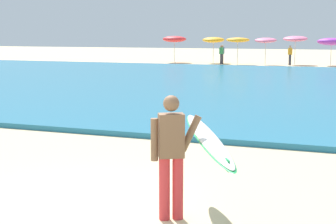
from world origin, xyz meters
name	(u,v)px	position (x,y,z in m)	size (l,w,h in m)	color
ground_plane	(86,220)	(0.00, 0.00, 0.00)	(160.00, 160.00, 0.00)	beige
sea	(289,86)	(0.00, 19.49, 0.07)	(120.00, 28.00, 0.14)	teal
surfer_with_board	(189,146)	(1.31, 0.57, 1.03)	(1.61, 2.54, 1.73)	red
beach_umbrella_0	(174,39)	(-12.64, 37.89, 2.04)	(2.07, 2.07, 2.32)	beige
beach_umbrella_1	(213,40)	(-9.13, 38.07, 1.98)	(1.91, 1.92, 2.24)	beige
beach_umbrella_2	(238,40)	(-6.66, 36.71, 2.01)	(1.93, 1.93, 2.22)	beige
beach_umbrella_3	(266,40)	(-4.39, 36.80, 1.99)	(1.76, 1.79, 2.25)	beige
beach_umbrella_4	(295,39)	(-2.21, 38.09, 2.10)	(1.96, 1.99, 2.39)	beige
beach_umbrella_5	(331,42)	(0.62, 37.99, 1.89)	(2.23, 2.25, 2.23)	beige
beachgoer_near_row_left	(290,55)	(-2.48, 37.30, 0.84)	(0.32, 0.20, 1.58)	#383842
beachgoer_near_row_mid	(222,54)	(-8.03, 36.97, 0.84)	(0.32, 0.20, 1.58)	#383842
beachgoer_near_row_right	(221,54)	(-8.00, 36.55, 0.84)	(0.32, 0.20, 1.58)	#383842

